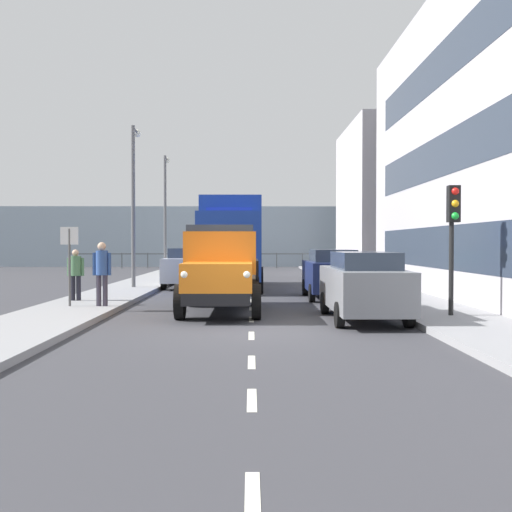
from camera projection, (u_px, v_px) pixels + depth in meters
The scene contains 20 objects.
ground_plane at pixel (251, 290), 24.79m from camera, with size 80.00×80.00×0.00m, color #38383D.
sidewalk_left at pixel (371, 288), 24.84m from camera, with size 2.45×44.59×0.15m, color gray.
sidewalk_right at pixel (130, 288), 24.75m from camera, with size 2.45×44.59×0.15m, color gray.
road_centreline_markings at pixel (251, 291), 24.08m from camera, with size 0.12×40.09×0.01m.
building_far_block at pixel (400, 200), 38.62m from camera, with size 6.75×10.23×9.43m.
sea_horizon at pixel (251, 237), 50.03m from camera, with size 80.00×0.80×5.00m, color #8C9EAD.
seawall_railing at pixel (251, 256), 46.47m from camera, with size 28.08×0.08×1.20m.
truck_vintage_orange at pixel (221, 271), 16.47m from camera, with size 2.17×5.64×2.43m.
lorry_cargo_blue at pixel (232, 240), 25.68m from camera, with size 2.58×8.20×3.87m.
car_grey_kerbside_near at pixel (363, 285), 15.02m from camera, with size 1.77×4.42×1.72m.
car_navy_kerbside_1 at pixel (332, 273), 20.90m from camera, with size 1.81×4.04×1.72m.
car_silver_oppositeside_0 at pixel (187, 267), 26.35m from camera, with size 1.85×4.47×1.72m.
car_white_oppositeside_1 at pixel (200, 262), 32.73m from camera, with size 1.82×4.04×1.72m.
car_teal_oppositeside_2 at pixel (207, 260), 38.33m from camera, with size 1.96×3.98×1.72m.
pedestrian_by_lamp at pixel (102, 268), 17.04m from camera, with size 0.53×0.34×1.82m.
pedestrian_strolling at pixel (76, 271), 18.71m from camera, with size 0.53×0.34×1.59m.
traffic_light_near at pixel (453, 221), 14.72m from camera, with size 0.28×0.41×3.20m.
lamp_post_promenade at pixel (134, 191), 24.58m from camera, with size 0.32×1.14×6.59m.
lamp_post_far at pixel (165, 204), 34.17m from camera, with size 0.32×1.14×6.78m.
street_sign at pixel (69, 252), 16.99m from camera, with size 0.50×0.07×2.25m.
Camera 1 is at (0.01, 13.35, 1.93)m, focal length 42.11 mm.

